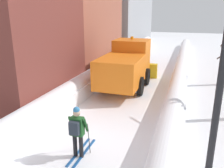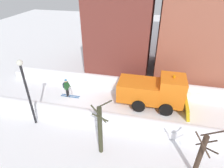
# 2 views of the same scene
# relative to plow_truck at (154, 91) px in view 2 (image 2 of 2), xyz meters

# --- Properties ---
(ground_plane) EXTENTS (80.00, 80.00, 0.00)m
(ground_plane) POSITION_rel_plow_truck_xyz_m (0.54, 3.29, -1.48)
(ground_plane) COLOR white
(snowbank_left) EXTENTS (1.10, 36.00, 1.22)m
(snowbank_left) POSITION_rel_plow_truck_xyz_m (-2.11, 3.29, -0.91)
(snowbank_left) COLOR white
(snowbank_left) RESTS_ON ground
(snowbank_right) EXTENTS (1.10, 36.00, 1.08)m
(snowbank_right) POSITION_rel_plow_truck_xyz_m (3.19, 3.29, -1.00)
(snowbank_right) COLOR white
(snowbank_right) RESTS_ON ground
(building_brick_near) EXTENTS (9.04, 6.23, 9.21)m
(building_brick_near) POSITION_rel_plow_truck_xyz_m (-6.85, -3.99, 3.13)
(building_brick_near) COLOR brown
(building_brick_near) RESTS_ON ground
(plow_truck) EXTENTS (3.20, 5.98, 3.12)m
(plow_truck) POSITION_rel_plow_truck_xyz_m (0.00, 0.00, 0.00)
(plow_truck) COLOR orange
(plow_truck) RESTS_ON ground
(skier) EXTENTS (0.62, 1.80, 1.81)m
(skier) POSITION_rel_plow_truck_xyz_m (0.38, -7.80, -0.48)
(skier) COLOR black
(skier) RESTS_ON ground
(traffic_light_pole) EXTENTS (0.28, 0.42, 4.15)m
(traffic_light_pole) POSITION_rel_plow_truck_xyz_m (-3.06, -2.72, 1.44)
(traffic_light_pole) COLOR black
(traffic_light_pole) RESTS_ON ground
(street_lamp) EXTENTS (0.40, 0.40, 5.29)m
(street_lamp) POSITION_rel_plow_truck_xyz_m (4.32, -8.68, 1.87)
(street_lamp) COLOR black
(street_lamp) RESTS_ON ground
(bare_tree_near) EXTENTS (1.08, 1.10, 4.15)m
(bare_tree_near) POSITION_rel_plow_truck_xyz_m (5.77, -3.01, 0.46)
(bare_tree_near) COLOR #3A3A27
(bare_tree_near) RESTS_ON ground
(bare_tree_mid) EXTENTS (1.24, 1.26, 3.70)m
(bare_tree_mid) POSITION_rel_plow_truck_xyz_m (6.11, 2.68, 0.19)
(bare_tree_mid) COLOR #402F24
(bare_tree_mid) RESTS_ON ground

